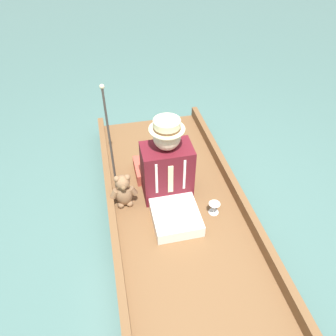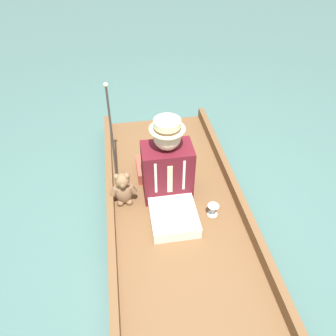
{
  "view_description": "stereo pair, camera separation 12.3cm",
  "coord_description": "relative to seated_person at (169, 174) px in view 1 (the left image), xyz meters",
  "views": [
    {
      "loc": [
        0.49,
        1.84,
        2.3
      ],
      "look_at": [
        0.04,
        -0.19,
        0.47
      ],
      "focal_mm": 35.0,
      "sensor_mm": 36.0,
      "label": 1
    },
    {
      "loc": [
        0.37,
        1.86,
        2.3
      ],
      "look_at": [
        0.04,
        -0.19,
        0.47
      ],
      "focal_mm": 35.0,
      "sensor_mm": 36.0,
      "label": 2
    }
  ],
  "objects": [
    {
      "name": "seated_person",
      "position": [
        0.0,
        0.0,
        0.0
      ],
      "size": [
        0.43,
        0.69,
        0.8
      ],
      "rotation": [
        0.0,
        0.0,
        -0.0
      ],
      "color": "white",
      "rests_on": "punt_boat"
    },
    {
      "name": "teddy_bear",
      "position": [
        0.39,
        -0.01,
        -0.14
      ],
      "size": [
        0.24,
        0.14,
        0.34
      ],
      "color": "#846042",
      "rests_on": "punt_boat"
    },
    {
      "name": "walking_cane",
      "position": [
        0.45,
        -0.45,
        0.21
      ],
      "size": [
        0.04,
        0.38,
        0.89
      ],
      "color": "#2D2823",
      "rests_on": "punt_boat"
    },
    {
      "name": "ground_plane",
      "position": [
        -0.04,
        0.17,
        -0.42
      ],
      "size": [
        16.0,
        16.0,
        0.0
      ],
      "primitive_type": "plane",
      "color": "#476B66"
    },
    {
      "name": "wine_glass",
      "position": [
        -0.34,
        0.26,
        -0.22
      ],
      "size": [
        0.1,
        0.1,
        0.11
      ],
      "color": "silver",
      "rests_on": "punt_boat"
    },
    {
      "name": "punt_boat",
      "position": [
        -0.04,
        0.17,
        -0.35
      ],
      "size": [
        1.19,
        2.92,
        0.24
      ],
      "color": "brown",
      "rests_on": "ground_plane"
    },
    {
      "name": "seat_cushion",
      "position": [
        0.02,
        -0.36,
        -0.24
      ],
      "size": [
        0.46,
        0.32,
        0.12
      ],
      "color": "#B24738",
      "rests_on": "punt_boat"
    }
  ]
}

